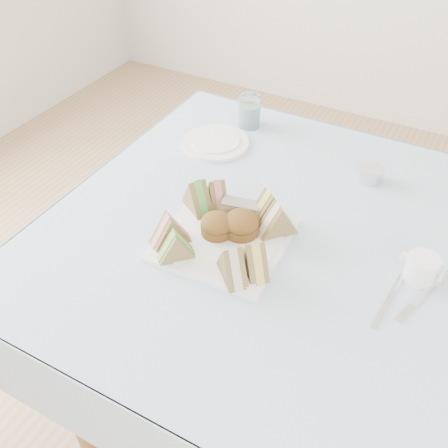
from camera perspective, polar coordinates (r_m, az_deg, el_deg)
The scene contains 21 objects.
floor at distance 1.71m, azimuth 4.35°, elevation -19.64°, with size 4.00×4.00×0.00m, color #9E7751.
table at distance 1.40m, azimuth 5.12°, elevation -12.22°, with size 0.90×0.90×0.74m, color brown.
tablecloth at distance 1.13m, azimuth 6.23°, elevation -0.81°, with size 1.02×1.02×0.01m, color silver.
serving_plate at distance 1.09m, azimuth 0.00°, elevation -1.75°, with size 0.26×0.26×0.01m, color white.
sandwich_fl_a at distance 1.05m, azimuth -6.23°, elevation -0.55°, with size 0.09×0.04×0.08m, color olive, non-canonical shape.
sandwich_fl_b at distance 1.02m, azimuth -5.53°, elevation -2.36°, with size 0.08×0.04×0.07m, color olive, non-canonical shape.
sandwich_fr_a at distance 0.99m, azimuth 3.50°, elevation -3.76°, with size 0.08×0.04×0.08m, color olive, non-canonical shape.
sandwich_fr_b at distance 0.98m, azimuth 0.95°, elevation -4.39°, with size 0.09×0.04×0.08m, color olive, non-canonical shape.
sandwich_bl_a at distance 1.14m, azimuth -3.05°, elevation 3.34°, with size 0.09×0.04×0.08m, color olive, non-canonical shape.
sandwich_bl_b at distance 1.15m, azimuth -0.80°, elevation 3.64°, with size 0.08×0.04×0.07m, color olive, non-canonical shape.
sandwich_br_a at distance 1.08m, azimuth 6.10°, elevation 0.64°, with size 0.09×0.04×0.08m, color olive, non-canonical shape.
sandwich_br_b at distance 1.11m, azimuth 5.10°, elevation 2.12°, with size 0.09×0.04×0.08m, color olive, non-canonical shape.
scone_left at distance 1.08m, azimuth -0.80°, elevation -0.12°, with size 0.07×0.07×0.05m, color brown.
scone_right at distance 1.08m, azimuth 2.00°, elevation -0.00°, with size 0.08×0.08×0.05m, color brown.
pastry_slice at distance 1.13m, azimuth 1.95°, elevation 1.67°, with size 0.09×0.03×0.04m, color tan.
side_plate at distance 1.41m, azimuth -0.96°, elevation 9.27°, with size 0.19×0.19×0.01m, color white.
water_glass at distance 1.48m, azimuth 2.93°, elevation 12.78°, with size 0.06×0.06×0.09m, color white.
tea_strainer at distance 1.31m, azimuth 16.45°, elevation 5.40°, with size 0.06×0.06×0.04m, color silver.
knife at distance 1.06m, azimuth 21.85°, elevation -7.53°, with size 0.01×0.19×0.00m, color silver.
fork at distance 1.03m, azimuth 18.55°, elevation -7.76°, with size 0.01×0.19×0.00m, color silver.
creamer_jug at distance 1.07m, azimuth 21.63°, elevation -4.73°, with size 0.06×0.06×0.06m, color white.
Camera 1 is at (0.29, -0.79, 1.49)m, focal length 40.00 mm.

